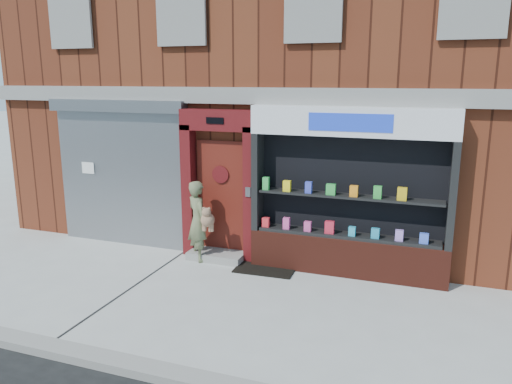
% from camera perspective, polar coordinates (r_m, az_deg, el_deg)
% --- Properties ---
extents(ground, '(80.00, 80.00, 0.00)m').
position_cam_1_polar(ground, '(8.18, -4.55, -12.22)').
color(ground, '#9E9E99').
rests_on(ground, ground).
extents(curb, '(60.00, 0.30, 0.12)m').
position_cam_1_polar(curb, '(6.50, -12.83, -19.11)').
color(curb, gray).
rests_on(curb, ground).
extents(building, '(12.00, 8.16, 8.00)m').
position_cam_1_polar(building, '(13.10, 6.35, 15.18)').
color(building, '#542213').
rests_on(building, ground).
extents(shutter_bay, '(3.10, 0.30, 3.04)m').
position_cam_1_polar(shutter_bay, '(10.74, -15.16, 3.09)').
color(shutter_bay, gray).
rests_on(shutter_bay, ground).
extents(red_door_bay, '(1.52, 0.58, 2.90)m').
position_cam_1_polar(red_door_bay, '(9.63, -4.22, 0.82)').
color(red_door_bay, '#4B0C0F').
rests_on(red_door_bay, ground).
extents(pharmacy_bay, '(3.50, 0.41, 3.00)m').
position_cam_1_polar(pharmacy_bay, '(8.90, 10.51, -0.93)').
color(pharmacy_bay, '#561E14').
rests_on(pharmacy_bay, ground).
extents(woman, '(0.74, 0.66, 1.57)m').
position_cam_1_polar(woman, '(9.63, -6.57, -3.29)').
color(woman, '#636945').
rests_on(woman, ground).
extents(doormat, '(1.12, 0.80, 0.03)m').
position_cam_1_polar(doormat, '(9.40, 1.15, -8.67)').
color(doormat, black).
rests_on(doormat, ground).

